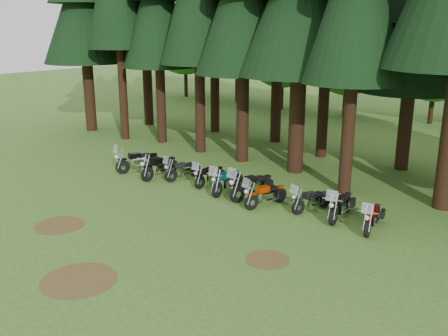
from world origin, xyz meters
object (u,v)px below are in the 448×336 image
(motorcycle_0, at_px, (138,162))
(motorcycle_2, at_px, (183,170))
(motorcycle_1, at_px, (160,167))
(motorcycle_5, at_px, (252,186))
(motorcycle_7, at_px, (311,201))
(motorcycle_3, at_px, (209,176))
(motorcycle_6, at_px, (266,195))
(motorcycle_8, at_px, (340,207))
(motorcycle_9, at_px, (372,218))
(motorcycle_4, at_px, (226,182))

(motorcycle_0, bearing_deg, motorcycle_2, 29.05)
(motorcycle_1, bearing_deg, motorcycle_0, 177.01)
(motorcycle_1, relative_size, motorcycle_5, 0.96)
(motorcycle_2, distance_m, motorcycle_7, 6.80)
(motorcycle_2, bearing_deg, motorcycle_0, -158.72)
(motorcycle_2, bearing_deg, motorcycle_7, 12.51)
(motorcycle_3, xyz_separation_m, motorcycle_6, (3.57, -0.68, 0.02))
(motorcycle_8, bearing_deg, motorcycle_1, 176.17)
(motorcycle_7, bearing_deg, motorcycle_5, -157.32)
(motorcycle_7, height_order, motorcycle_9, motorcycle_9)
(motorcycle_5, bearing_deg, motorcycle_3, -174.17)
(motorcycle_2, relative_size, motorcycle_6, 0.96)
(motorcycle_6, bearing_deg, motorcycle_5, 172.25)
(motorcycle_5, height_order, motorcycle_7, motorcycle_5)
(motorcycle_3, bearing_deg, motorcycle_9, -3.23)
(motorcycle_2, distance_m, motorcycle_9, 9.43)
(motorcycle_0, distance_m, motorcycle_2, 2.70)
(motorcycle_3, distance_m, motorcycle_8, 6.52)
(motorcycle_0, bearing_deg, motorcycle_4, 21.91)
(motorcycle_1, relative_size, motorcycle_3, 1.15)
(motorcycle_5, distance_m, motorcycle_8, 3.96)
(motorcycle_1, relative_size, motorcycle_7, 1.20)
(motorcycle_0, xyz_separation_m, motorcycle_7, (9.46, 0.59, -0.09))
(motorcycle_7, bearing_deg, motorcycle_3, -162.38)
(motorcycle_0, xyz_separation_m, motorcycle_6, (7.76, -0.09, -0.05))
(motorcycle_4, height_order, motorcycle_9, motorcycle_4)
(motorcycle_6, distance_m, motorcycle_7, 1.83)
(motorcycle_5, distance_m, motorcycle_7, 2.71)
(motorcycle_0, distance_m, motorcycle_4, 5.45)
(motorcycle_4, height_order, motorcycle_5, motorcycle_5)
(motorcycle_1, bearing_deg, motorcycle_7, 1.91)
(motorcycle_1, bearing_deg, motorcycle_4, 1.54)
(motorcycle_1, xyz_separation_m, motorcycle_4, (3.89, 0.27, -0.01))
(motorcycle_3, relative_size, motorcycle_8, 0.90)
(motorcycle_3, xyz_separation_m, motorcycle_4, (1.25, -0.32, 0.05))
(motorcycle_2, relative_size, motorcycle_7, 1.04)
(motorcycle_3, bearing_deg, motorcycle_1, -168.50)
(motorcycle_6, height_order, motorcycle_8, motorcycle_8)
(motorcycle_1, xyz_separation_m, motorcycle_6, (6.21, -0.08, -0.03))
(motorcycle_9, bearing_deg, motorcycle_8, 157.87)
(motorcycle_3, distance_m, motorcycle_9, 7.90)
(motorcycle_2, distance_m, motorcycle_4, 2.79)
(motorcycle_2, bearing_deg, motorcycle_6, 5.21)
(motorcycle_1, distance_m, motorcycle_5, 5.22)
(motorcycle_2, xyz_separation_m, motorcycle_4, (2.79, -0.20, 0.05))
(motorcycle_8, xyz_separation_m, motorcycle_9, (1.38, -0.27, -0.03))
(motorcycle_1, bearing_deg, motorcycle_9, -0.70)
(motorcycle_0, bearing_deg, motorcycle_5, 22.14)
(motorcycle_4, bearing_deg, motorcycle_3, 157.23)
(motorcycle_7, bearing_deg, motorcycle_0, -158.89)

